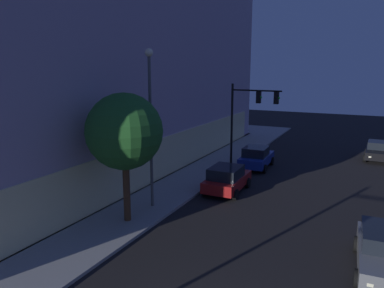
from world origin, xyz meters
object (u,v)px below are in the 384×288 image
Objects in this scene: car_grey at (383,251)px; street_lamp_sidewalk at (150,111)px; car_black at (379,151)px; traffic_light_far_corner at (249,109)px; car_red at (227,179)px; car_blue at (256,157)px; sidewalk_tree at (124,132)px; modern_building at (52,47)px.

street_lamp_sidewalk is at bearing 81.89° from car_grey.
car_black is at bearing -32.41° from street_lamp_sidewalk.
traffic_light_far_corner is 7.27m from car_red.
car_blue reaches higher than car_black.
car_red is 0.97× the size of car_blue.
traffic_light_far_corner is 12.55m from car_black.
traffic_light_far_corner reaches higher than car_blue.
sidewalk_tree is 1.56× the size of car_red.
street_lamp_sidewalk reaches higher than car_blue.
car_grey is (0.63, -11.56, -3.87)m from sidewalk_tree.
car_red is at bearing -174.61° from traffic_light_far_corner.
modern_building is at bearing 72.47° from car_grey.
traffic_light_far_corner is at bearing -11.53° from street_lamp_sidewalk.
car_grey is 19.75m from car_black.
street_lamp_sidewalk is at bearing 148.41° from car_red.
traffic_light_far_corner is at bearing -9.74° from sidewalk_tree.
car_red is at bearing 55.03° from car_grey.
street_lamp_sidewalk reaches higher than traffic_light_far_corner.
car_blue is (4.62, -16.33, -8.59)m from modern_building.
street_lamp_sidewalk is at bearing -1.17° from sidewalk_tree.
car_black is (18.11, -11.50, -4.71)m from street_lamp_sidewalk.
car_black is at bearing -29.52° from sidewalk_tree.
modern_building reaches higher than sidewalk_tree.
car_red is 16.19m from car_black.
car_grey is at bearing -145.16° from car_blue.
car_red is at bearing -31.59° from street_lamp_sidewalk.
modern_building is 8.78× the size of car_blue.
car_grey is (-7.91, -25.05, -8.61)m from modern_building.
modern_building is 4.37× the size of street_lamp_sidewalk.
sidewalk_tree is (-12.92, 2.22, 0.06)m from traffic_light_far_corner.
modern_building reaches higher than car_red.
car_black is (20.38, -11.54, -3.92)m from sidewalk_tree.
car_black is at bearing -32.67° from car_red.
street_lamp_sidewalk is at bearing -114.85° from modern_building.
car_blue is 11.31m from car_black.
street_lamp_sidewalk is 2.40m from sidewalk_tree.
car_blue reaches higher than car_red.
sidewalk_tree is 23.75m from car_black.
car_red is 6.41m from car_blue.
street_lamp_sidewalk is (-6.27, -13.54, -3.95)m from modern_building.
street_lamp_sidewalk is 12.16m from car_blue.
car_blue is at bearing 34.84° from car_grey.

